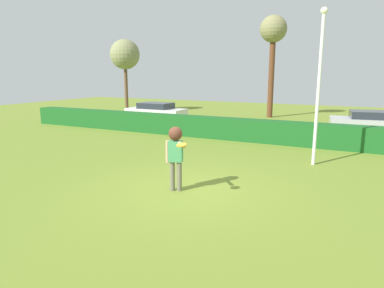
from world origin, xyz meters
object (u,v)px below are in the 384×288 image
Objects in this scene: parked_car_silver at (372,121)px; person at (176,149)px; frisbee at (182,145)px; parked_car_white at (156,111)px; lamppost at (319,80)px; birch_tree at (273,35)px; willow_tree at (125,55)px.

person is at bearing -110.98° from parked_car_silver.
parked_car_silver is at bearing 69.02° from person.
parked_car_white is (-9.01, 12.85, -0.79)m from frisbee.
lamppost reaches higher than parked_car_silver.
person is 7.09× the size of frisbee.
person is 5.89m from lamppost.
person reaches higher than parked_car_white.
birch_tree is (-6.79, 4.84, 5.29)m from parked_car_silver.
person is at bearing -55.24° from parked_car_white.
frisbee is 15.72m from parked_car_white.
parked_car_silver is 0.73× the size of willow_tree.
lamppost is 8.68m from parked_car_silver.
lamppost is 13.95m from parked_car_white.
person is 0.30× the size of willow_tree.
willow_tree is at bearing -170.56° from birch_tree.
willow_tree is (-14.21, 16.36, 3.27)m from frisbee.
person is 21.15m from willow_tree.
birch_tree reaches higher than frisbee.
lamppost is at bearing -33.13° from parked_car_white.
lamppost reaches higher than frisbee.
person is at bearing -122.85° from lamppost.
birch_tree reaches higher than parked_car_white.
frisbee is 0.03× the size of birch_tree.
lamppost reaches higher than parked_car_white.
person is at bearing -84.00° from birch_tree.
birch_tree reaches higher than parked_car_silver.
frisbee reaches higher than parked_car_silver.
parked_car_white is 0.57× the size of birch_tree.
frisbee is at bearing -54.96° from parked_car_white.
willow_tree is at bearing 171.21° from parked_car_silver.
parked_car_white is at bearing 146.87° from lamppost.
willow_tree reaches higher than parked_car_white.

